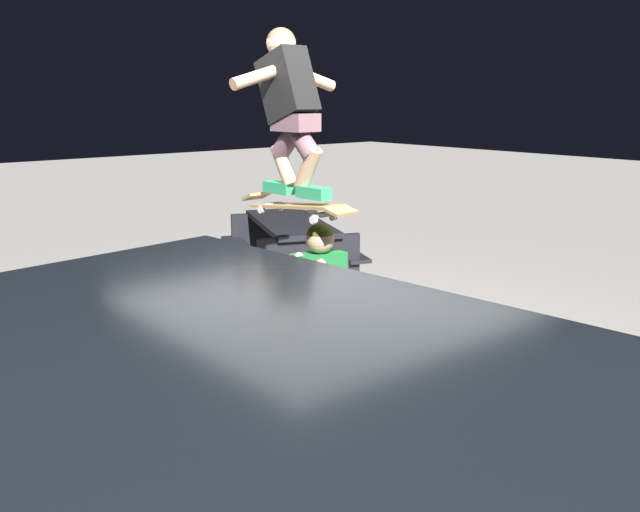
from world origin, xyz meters
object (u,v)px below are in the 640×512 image
Objects in this scene: skateboard at (296,206)px; trash_bin at (494,459)px; picnic_table_back at (291,242)px; kicker_ramp at (133,353)px; person_sitting_on_ledge at (309,306)px; ledge_box_main at (357,362)px; skater_airborne at (290,105)px.

trash_bin is (-2.00, 0.41, -0.89)m from skateboard.
picnic_table_back is (2.32, -1.73, -0.88)m from skateboard.
skateboard reaches higher than trash_bin.
trash_bin reaches higher than kicker_ramp.
person_sitting_on_ledge is 1.07× the size of kicker_ramp.
person_sitting_on_ledge is at bearing -12.16° from trash_bin.
ledge_box_main is 1.56× the size of person_sitting_on_ledge.
skater_airborne is at bearing -152.38° from kicker_ramp.
picnic_table_back reaches higher than ledge_box_main.
skateboard reaches higher than kicker_ramp.
picnic_table_back reaches higher than kicker_ramp.
kicker_ramp is (1.62, 1.03, -0.17)m from ledge_box_main.
ledge_box_main is 1.24m from skateboard.
skater_airborne is at bearing -3.38° from person_sitting_on_ledge.
kicker_ramp is at bearing 4.51° from trash_bin.
skater_airborne is (0.21, -0.01, 1.37)m from person_sitting_on_ledge.
person_sitting_on_ledge is 1.14× the size of skater_airborne.
skateboard is at bearing -5.63° from person_sitting_on_ledge.
skater_airborne is at bearing 142.66° from picnic_table_back.
skater_airborne reaches higher than picnic_table_back.
skater_airborne is 0.94× the size of kicker_ramp.
skateboard is at bearing 52.04° from ledge_box_main.
person_sitting_on_ledge is at bearing 71.74° from ledge_box_main.
ledge_box_main is at bearing -133.08° from skater_airborne.
ledge_box_main is at bearing -127.96° from skateboard.
person_sitting_on_ledge is at bearing 174.37° from skateboard.
person_sitting_on_ledge is 0.61× the size of picnic_table_back.
picnic_table_back is at bearing -67.92° from kicker_ramp.
person_sitting_on_ledge is at bearing -156.15° from kicker_ramp.
person_sitting_on_ledge reaches higher than picnic_table_back.
skateboard reaches higher than person_sitting_on_ledge.
person_sitting_on_ledge reaches higher than kicker_ramp.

